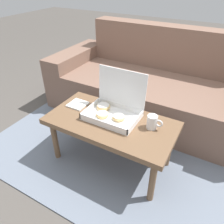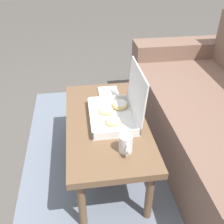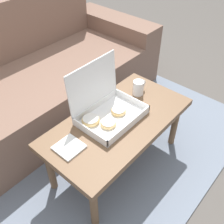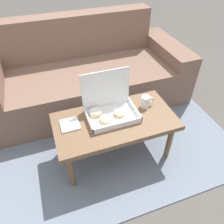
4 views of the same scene
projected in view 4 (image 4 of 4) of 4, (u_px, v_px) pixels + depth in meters
The scene contains 7 objects.
ground_plane at pixel (114, 151), 1.96m from camera, with size 12.00×12.00×0.00m, color #514C47.
area_rug at pixel (103, 128), 2.16m from camera, with size 2.20×1.80×0.01m, color slate.
couch at pixel (87, 76), 2.36m from camera, with size 2.08×0.88×0.85m.
coffee_table at pixel (115, 124), 1.70m from camera, with size 0.94×0.48×0.41m.
pastry_box at pixel (108, 108), 1.68m from camera, with size 0.39×0.30×0.32m.
coffee_mug at pixel (146, 102), 1.75m from camera, with size 0.11×0.07×0.10m.
napkin_stack at pixel (70, 125), 1.62m from camera, with size 0.14×0.14×0.01m.
Camera 4 is at (-0.43, -1.16, 1.56)m, focal length 35.00 mm.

